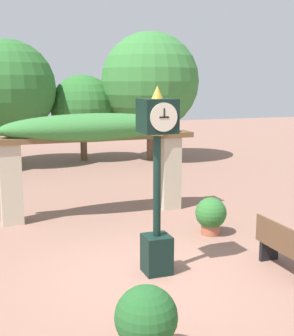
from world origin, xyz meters
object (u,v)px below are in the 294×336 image
(potted_plant_near_left, at_px, (211,215))
(park_bench, at_px, (286,249))
(potted_plant_near_right, at_px, (146,319))
(pedestal_clock, at_px, (157,176))

(potted_plant_near_left, bearing_deg, park_bench, -83.26)
(potted_plant_near_right, height_order, park_bench, potted_plant_near_right)
(pedestal_clock, distance_m, potted_plant_near_right, 2.96)
(park_bench, bearing_deg, potted_plant_near_right, 117.95)
(pedestal_clock, bearing_deg, potted_plant_near_right, -113.86)
(pedestal_clock, xyz_separation_m, potted_plant_near_right, (-1.10, -2.48, -1.18))
(potted_plant_near_left, bearing_deg, pedestal_clock, -140.54)
(pedestal_clock, relative_size, potted_plant_near_right, 3.35)
(pedestal_clock, relative_size, park_bench, 2.26)
(potted_plant_near_left, height_order, park_bench, park_bench)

